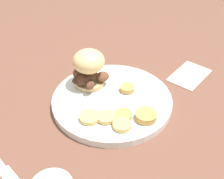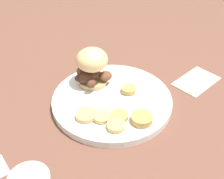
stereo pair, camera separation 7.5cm
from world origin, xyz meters
The scene contains 10 objects.
ground_plane centered at (0.00, 0.00, 0.00)m, with size 4.00×4.00×0.00m, color brown.
dinner_plate centered at (0.00, 0.00, 0.01)m, with size 0.29×0.29×0.02m.
sandwich centered at (-0.01, -0.08, 0.07)m, with size 0.09×0.09×0.10m.
potato_round_0 centered at (0.01, 0.11, 0.03)m, with size 0.05×0.05×0.01m, color tan.
potato_round_1 centered at (0.09, 0.01, 0.02)m, with size 0.05×0.05×0.01m, color #DBB766.
potato_round_2 centered at (0.04, 0.06, 0.02)m, with size 0.04×0.04×0.01m, color tan.
potato_round_3 centered at (0.07, 0.04, 0.02)m, with size 0.04×0.04×0.01m, color #DBB766.
potato_round_4 centered at (-0.05, 0.01, 0.03)m, with size 0.04×0.04×0.01m, color tan.
potato_round_5 centered at (0.06, 0.08, 0.02)m, with size 0.04×0.04×0.01m, color #DBB766.
napkin centered at (-0.23, 0.09, 0.00)m, with size 0.12×0.08×0.01m, color beige.
Camera 1 is at (0.46, 0.37, 0.51)m, focal length 50.00 mm.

